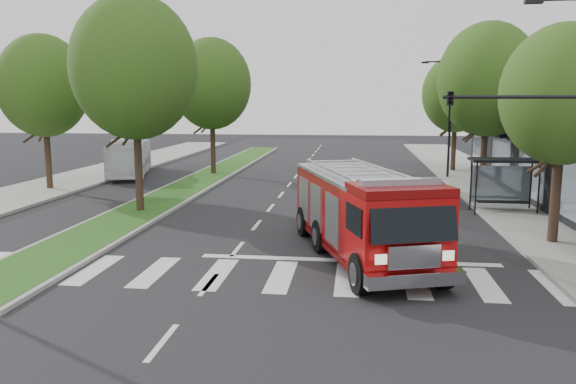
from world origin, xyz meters
name	(u,v)px	position (x,y,z in m)	size (l,w,h in m)	color
ground	(237,249)	(0.00, 0.00, 0.00)	(140.00, 140.00, 0.00)	black
sidewalk_right	(519,205)	(12.50, 10.00, 0.07)	(5.00, 80.00, 0.15)	gray
sidewalk_left	(23,194)	(-14.50, 10.00, 0.07)	(5.00, 80.00, 0.15)	gray
median	(206,178)	(-6.00, 18.00, 0.08)	(3.00, 50.00, 0.15)	gray
bus_shelter	(504,170)	(11.20, 8.15, 2.04)	(3.20, 1.60, 2.61)	black
tree_right_near	(563,95)	(11.50, 2.00, 5.51)	(4.40, 4.40, 8.05)	black
tree_right_mid	(488,80)	(11.50, 14.00, 6.49)	(5.60, 5.60, 9.72)	black
tree_right_far	(456,94)	(11.50, 24.00, 5.84)	(5.00, 5.00, 8.73)	black
tree_median_near	(134,68)	(-6.00, 6.00, 6.81)	(5.80, 5.80, 10.16)	black
tree_median_far	(212,84)	(-6.00, 20.00, 6.49)	(5.60, 5.60, 9.72)	black
tree_left_mid	(43,86)	(-14.00, 12.00, 6.16)	(5.20, 5.20, 9.16)	black
streetlight_right_near	(561,125)	(9.61, -3.50, 4.67)	(4.08, 0.22, 8.00)	black
streetlight_right_far	(448,113)	(10.35, 20.00, 4.48)	(2.11, 0.20, 8.00)	black
fire_engine	(362,214)	(4.44, -0.54, 1.51)	(5.38, 9.49, 3.16)	#620505
city_bus	(130,157)	(-12.00, 19.41, 1.34)	(2.25, 9.63, 2.68)	silver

